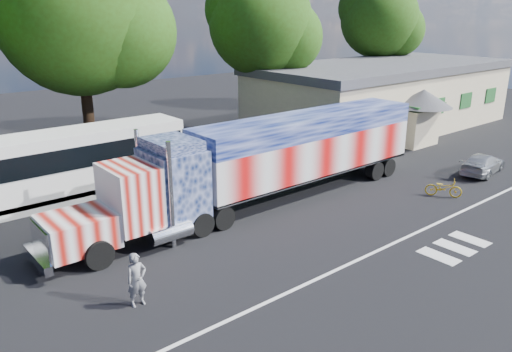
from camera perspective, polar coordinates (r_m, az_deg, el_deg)
ground at (r=21.49m, az=5.14°, el=-6.76°), size 100.00×100.00×0.00m
lane_markings at (r=20.56m, az=16.08°, el=-8.65°), size 30.00×2.67×0.01m
semi_truck at (r=24.31m, az=1.74°, el=2.03°), size 20.69×3.27×4.41m
coach_bus at (r=26.89m, az=-20.36°, el=1.37°), size 11.79×2.74×3.43m
hall_building at (r=42.25m, az=14.37°, el=8.92°), size 22.40×12.80×5.20m
parked_car at (r=32.14m, az=24.47°, el=1.28°), size 4.20×2.23×1.16m
woman at (r=16.71m, az=-13.47°, el=-11.46°), size 0.68×0.46×1.83m
bicycle at (r=27.34m, az=20.65°, el=-1.27°), size 1.52×1.86×0.95m
tree_n_mid at (r=33.08m, az=-19.38°, el=16.98°), size 10.20×9.72×13.80m
tree_ne_a at (r=37.74m, az=0.76°, el=16.94°), size 7.93×7.55×12.03m
tree_far_ne at (r=49.72m, az=14.04°, el=16.95°), size 7.50×7.14×12.02m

